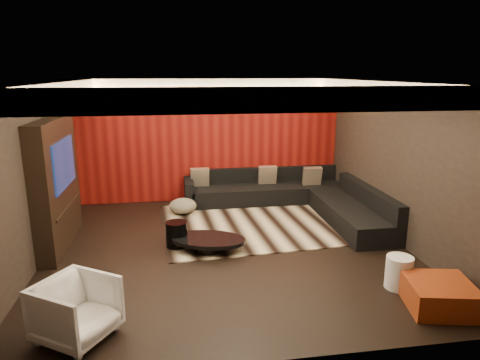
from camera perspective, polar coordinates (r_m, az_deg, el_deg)
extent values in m
cube|color=black|center=(7.44, -1.58, -9.16)|extent=(6.00, 6.00, 0.02)
cube|color=silver|center=(6.83, -1.75, 13.11)|extent=(6.00, 6.00, 0.02)
cube|color=black|center=(9.94, -3.89, 5.27)|extent=(6.00, 0.02, 2.80)
cube|color=black|center=(7.27, -25.91, 0.52)|extent=(0.02, 6.00, 2.80)
cube|color=black|center=(7.95, 20.40, 2.14)|extent=(0.02, 6.00, 2.80)
cube|color=#6B0C0A|center=(9.90, -3.87, 5.24)|extent=(5.98, 0.05, 2.78)
cube|color=silver|center=(9.51, -3.85, 12.68)|extent=(6.00, 0.60, 0.22)
cube|color=silver|center=(4.17, 3.05, 10.72)|extent=(6.00, 0.60, 0.22)
cube|color=silver|center=(7.02, -24.60, 10.91)|extent=(0.60, 4.80, 0.22)
cube|color=silver|center=(7.66, 19.18, 11.57)|extent=(0.60, 4.80, 0.22)
cube|color=#FFD899|center=(9.18, -3.65, 12.07)|extent=(4.80, 0.08, 0.04)
cube|color=#FFD899|center=(4.51, 2.13, 9.85)|extent=(4.80, 0.08, 0.04)
cube|color=#FFD899|center=(6.94, -21.78, 10.41)|extent=(0.08, 4.80, 0.04)
cube|color=#FFD899|center=(7.51, 16.79, 11.02)|extent=(0.08, 4.80, 0.04)
cube|color=black|center=(7.85, -23.34, -0.53)|extent=(0.30, 2.00, 2.20)
cube|color=black|center=(7.74, -22.45, 2.02)|extent=(0.04, 1.30, 0.80)
cube|color=black|center=(7.92, -21.93, -3.29)|extent=(0.04, 1.60, 0.04)
cube|color=beige|center=(8.64, 3.25, -5.63)|extent=(4.20, 3.28, 0.02)
cylinder|color=black|center=(7.31, -4.24, -8.49)|extent=(1.60, 1.60, 0.21)
cylinder|color=black|center=(7.48, -8.44, -7.14)|extent=(0.46, 0.46, 0.44)
ellipsoid|color=beige|center=(9.18, -7.62, -3.43)|extent=(0.71, 0.71, 0.32)
cylinder|color=white|center=(6.48, 20.42, -11.46)|extent=(0.43, 0.43, 0.46)
cube|color=#974613|center=(6.20, 25.01, -13.73)|extent=(0.94, 0.94, 0.35)
imported|color=white|center=(5.33, -20.97, -15.89)|extent=(1.06, 1.05, 0.70)
cube|color=black|center=(9.94, 3.66, -1.80)|extent=(3.50, 0.90, 0.40)
cube|color=black|center=(10.18, 3.26, 0.76)|extent=(3.50, 0.20, 0.35)
cube|color=black|center=(8.75, 14.55, -4.52)|extent=(0.90, 2.60, 0.40)
cube|color=black|center=(8.78, 16.80, -2.04)|extent=(0.20, 2.60, 0.35)
cube|color=black|center=(9.69, -6.78, -1.69)|extent=(0.20, 0.90, 0.60)
cube|color=#C2AD8E|center=(9.75, -5.38, 0.38)|extent=(0.42, 0.20, 0.44)
cube|color=#C2AD8E|center=(9.94, 3.68, 0.70)|extent=(0.42, 0.20, 0.44)
cube|color=#C2AD8E|center=(9.95, 9.60, 0.53)|extent=(0.42, 0.20, 0.44)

